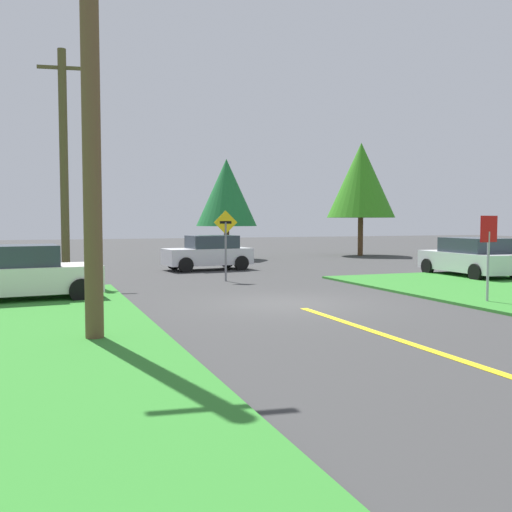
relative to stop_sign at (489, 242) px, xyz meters
The scene contains 11 objects.
ground_plane 5.81m from the stop_sign, 158.52° to the left, with size 120.00×120.00×0.00m, color #393939.
lane_stripe_center 8.08m from the stop_sign, 130.83° to the right, with size 0.20×14.00×0.01m, color yellow.
stop_sign is the anchor object (origin of this frame).
parked_car_near_building 13.19m from the stop_sign, 156.95° to the left, with size 4.25×2.42×1.62m.
car_approaching_junction 14.12m from the stop_sign, 107.27° to the left, with size 4.15×2.23×1.62m.
car_on_crossroad 8.04m from the stop_sign, 51.84° to the left, with size 2.32×4.63×1.62m.
utility_pole_near 11.15m from the stop_sign, behind, with size 1.80×0.35×9.01m.
utility_pole_mid 15.39m from the stop_sign, 134.96° to the left, with size 1.80×0.42×8.80m.
direction_sign 9.71m from the stop_sign, 120.82° to the left, with size 0.90×0.17×2.71m.
oak_tree_left 20.48m from the stop_sign, 93.05° to the left, with size 3.64×3.64×6.00m.
pine_tree_center 22.50m from the stop_sign, 67.98° to the left, with size 4.47×4.47×7.44m.
Camera 1 is at (-6.51, -14.63, 2.32)m, focal length 40.37 mm.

